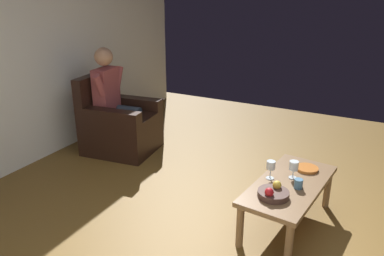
% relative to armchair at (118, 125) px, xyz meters
% --- Properties ---
extents(ground_plane, '(6.93, 6.93, 0.00)m').
position_rel_armchair_xyz_m(ground_plane, '(0.82, 2.10, -0.33)').
color(ground_plane, brown).
extents(wall_back, '(6.17, 0.06, 2.56)m').
position_rel_armchair_xyz_m(wall_back, '(0.82, -0.70, 0.95)').
color(wall_back, silver).
rests_on(wall_back, ground).
extents(armchair, '(0.81, 0.90, 0.95)m').
position_rel_armchair_xyz_m(armchair, '(0.00, 0.00, 0.00)').
color(armchair, black).
rests_on(armchair, ground).
extents(person_seated, '(0.61, 0.58, 1.28)m').
position_rel_armchair_xyz_m(person_seated, '(0.00, -0.03, 0.36)').
color(person_seated, '#934142').
rests_on(person_seated, ground).
extents(coffee_table, '(1.13, 0.63, 0.41)m').
position_rel_armchair_xyz_m(coffee_table, '(0.64, 2.29, 0.02)').
color(coffee_table, brown).
rests_on(coffee_table, ground).
extents(wine_glass_near, '(0.07, 0.07, 0.16)m').
position_rel_armchair_xyz_m(wine_glass_near, '(0.64, 2.12, 0.20)').
color(wine_glass_near, silver).
rests_on(wine_glass_near, coffee_table).
extents(wine_glass_far, '(0.08, 0.08, 0.16)m').
position_rel_armchair_xyz_m(wine_glass_far, '(0.54, 2.29, 0.19)').
color(wine_glass_far, silver).
rests_on(wine_glass_far, coffee_table).
extents(fruit_bowl, '(0.25, 0.25, 0.11)m').
position_rel_armchair_xyz_m(fruit_bowl, '(0.92, 2.23, 0.12)').
color(fruit_bowl, '#3F2922').
rests_on(fruit_bowl, coffee_table).
extents(decorative_dish, '(0.20, 0.20, 0.02)m').
position_rel_armchair_xyz_m(decorative_dish, '(0.32, 2.37, 0.10)').
color(decorative_dish, '#B96527').
rests_on(decorative_dish, coffee_table).
extents(candle_jar, '(0.07, 0.07, 0.08)m').
position_rel_armchair_xyz_m(candle_jar, '(0.70, 2.38, 0.12)').
color(candle_jar, teal).
rests_on(candle_jar, coffee_table).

